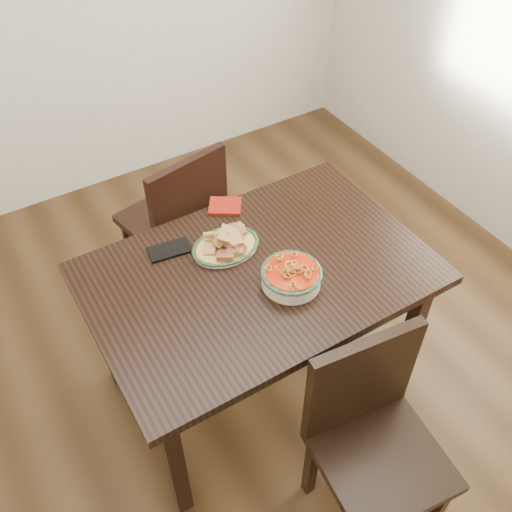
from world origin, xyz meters
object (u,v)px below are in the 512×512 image
chair_far (179,218)px  fish_plate (225,241)px  chair_near (371,431)px  noodle_bowl (291,275)px  dining_table (259,285)px  smartphone (169,250)px

chair_far → fish_plate: bearing=75.7°
chair_near → noodle_bowl: 0.62m
chair_near → noodle_bowl: (0.01, 0.55, 0.29)m
chair_near → noodle_bowl: size_ratio=3.79×
fish_plate → chair_near: bearing=-82.7°
fish_plate → noodle_bowl: size_ratio=1.16×
chair_far → noodle_bowl: 0.89m
dining_table → noodle_bowl: bearing=-59.9°
chair_far → fish_plate: 0.62m
chair_near → smartphone: (-0.30, 0.94, 0.26)m
smartphone → chair_far: bearing=70.4°
dining_table → smartphone: smartphone is taller
smartphone → dining_table: bearing=-40.4°
noodle_bowl → fish_plate: bearing=112.6°
noodle_bowl → smartphone: 0.51m
chair_near → noodle_bowl: bearing=95.3°
dining_table → fish_plate: (-0.05, 0.17, 0.13)m
noodle_bowl → chair_far: bearing=96.3°
dining_table → fish_plate: fish_plate is taller
noodle_bowl → smartphone: size_ratio=1.39×
dining_table → chair_far: size_ratio=1.47×
smartphone → fish_plate: bearing=-20.8°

